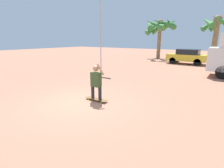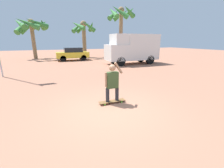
# 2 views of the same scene
# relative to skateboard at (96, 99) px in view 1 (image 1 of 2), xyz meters

# --- Properties ---
(ground_plane) EXTENTS (80.00, 80.00, 0.00)m
(ground_plane) POSITION_rel_skateboard_xyz_m (-0.31, -0.53, -0.07)
(ground_plane) COLOR #A36B51
(skateboard) EXTENTS (1.06, 0.26, 0.09)m
(skateboard) POSITION_rel_skateboard_xyz_m (0.00, 0.00, 0.00)
(skateboard) COLOR brown
(skateboard) RESTS_ON ground_plane
(person_skateboarder) EXTENTS (0.72, 0.25, 1.53)m
(person_skateboarder) POSITION_rel_skateboard_xyz_m (-0.00, -0.00, 0.84)
(person_skateboarder) COLOR #28282D
(person_skateboarder) RESTS_ON skateboard
(parked_car_yellow) EXTENTS (3.89, 1.79, 1.56)m
(parked_car_yellow) POSITION_rel_skateboard_xyz_m (0.48, 14.38, 0.75)
(parked_car_yellow) COLOR black
(parked_car_yellow) RESTS_ON ground_plane
(palm_tree_center_background) EXTENTS (3.43, 3.55, 5.15)m
(palm_tree_center_background) POSITION_rel_skateboard_xyz_m (2.61, 17.20, 3.85)
(palm_tree_center_background) COLOR #8E704C
(palm_tree_center_background) RESTS_ON ground_plane
(palm_tree_far_left) EXTENTS (4.42, 4.51, 5.36)m
(palm_tree_far_left) POSITION_rel_skateboard_xyz_m (-4.04, 18.03, 4.16)
(palm_tree_far_left) COLOR #8E704C
(palm_tree_far_left) RESTS_ON ground_plane
(flagpole) EXTENTS (0.93, 0.12, 7.66)m
(flagpole) POSITION_rel_skateboard_xyz_m (-5.20, 6.97, 4.30)
(flagpole) COLOR #B7B7BC
(flagpole) RESTS_ON ground_plane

